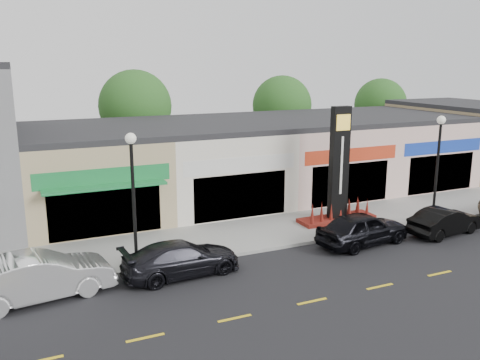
{
  "coord_description": "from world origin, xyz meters",
  "views": [
    {
      "loc": [
        -12.1,
        -17.09,
        8.27
      ],
      "look_at": [
        -2.67,
        4.0,
        2.92
      ],
      "focal_mm": 38.0,
      "sensor_mm": 36.0,
      "label": 1
    }
  ],
  "objects_px": {
    "lamp_east_near": "(438,157)",
    "car_dark_sedan": "(181,258)",
    "car_black_conv": "(445,221)",
    "car_black_sedan": "(363,228)",
    "pylon_sign": "(338,181)",
    "lamp_west_near": "(133,187)",
    "car_white_van": "(40,277)"
  },
  "relations": [
    {
      "from": "lamp_east_near",
      "to": "car_black_conv",
      "type": "xyz_separation_m",
      "value": [
        -1.15,
        -1.95,
        -2.81
      ]
    },
    {
      "from": "lamp_west_near",
      "to": "car_white_van",
      "type": "height_order",
      "value": "lamp_west_near"
    },
    {
      "from": "car_white_van",
      "to": "car_dark_sedan",
      "type": "xyz_separation_m",
      "value": [
        5.24,
        -0.05,
        -0.15
      ]
    },
    {
      "from": "pylon_sign",
      "to": "car_white_van",
      "type": "relative_size",
      "value": 1.17
    },
    {
      "from": "car_dark_sedan",
      "to": "car_black_sedan",
      "type": "distance_m",
      "value": 8.73
    },
    {
      "from": "lamp_east_near",
      "to": "lamp_west_near",
      "type": "bearing_deg",
      "value": 180.0
    },
    {
      "from": "lamp_east_near",
      "to": "car_black_conv",
      "type": "distance_m",
      "value": 3.6
    },
    {
      "from": "lamp_east_near",
      "to": "car_dark_sedan",
      "type": "relative_size",
      "value": 1.15
    },
    {
      "from": "car_black_sedan",
      "to": "car_black_conv",
      "type": "distance_m",
      "value": 4.66
    },
    {
      "from": "lamp_west_near",
      "to": "car_black_conv",
      "type": "relative_size",
      "value": 1.34
    },
    {
      "from": "lamp_west_near",
      "to": "pylon_sign",
      "type": "distance_m",
      "value": 11.19
    },
    {
      "from": "car_black_sedan",
      "to": "car_white_van",
      "type": "bearing_deg",
      "value": 82.36
    },
    {
      "from": "pylon_sign",
      "to": "lamp_east_near",
      "type": "bearing_deg",
      "value": -18.75
    },
    {
      "from": "lamp_west_near",
      "to": "car_dark_sedan",
      "type": "distance_m",
      "value": 3.44
    },
    {
      "from": "pylon_sign",
      "to": "car_black_sedan",
      "type": "xyz_separation_m",
      "value": [
        -0.79,
        -3.18,
        -1.49
      ]
    },
    {
      "from": "car_dark_sedan",
      "to": "pylon_sign",
      "type": "bearing_deg",
      "value": -76.35
    },
    {
      "from": "lamp_west_near",
      "to": "pylon_sign",
      "type": "height_order",
      "value": "pylon_sign"
    },
    {
      "from": "lamp_west_near",
      "to": "lamp_east_near",
      "type": "bearing_deg",
      "value": 0.0
    },
    {
      "from": "lamp_east_near",
      "to": "car_black_sedan",
      "type": "distance_m",
      "value": 6.55
    },
    {
      "from": "pylon_sign",
      "to": "car_black_conv",
      "type": "bearing_deg",
      "value": -43.45
    },
    {
      "from": "car_black_conv",
      "to": "pylon_sign",
      "type": "bearing_deg",
      "value": 39.29
    },
    {
      "from": "car_black_sedan",
      "to": "lamp_east_near",
      "type": "bearing_deg",
      "value": -82.66
    },
    {
      "from": "lamp_east_near",
      "to": "car_dark_sedan",
      "type": "height_order",
      "value": "lamp_east_near"
    },
    {
      "from": "lamp_east_near",
      "to": "pylon_sign",
      "type": "relative_size",
      "value": 0.91
    },
    {
      "from": "car_dark_sedan",
      "to": "car_black_sedan",
      "type": "relative_size",
      "value": 1.04
    },
    {
      "from": "lamp_east_near",
      "to": "car_white_van",
      "type": "height_order",
      "value": "lamp_east_near"
    },
    {
      "from": "car_dark_sedan",
      "to": "car_black_conv",
      "type": "height_order",
      "value": "car_dark_sedan"
    },
    {
      "from": "car_dark_sedan",
      "to": "car_black_sedan",
      "type": "height_order",
      "value": "car_black_sedan"
    },
    {
      "from": "lamp_west_near",
      "to": "car_black_sedan",
      "type": "xyz_separation_m",
      "value": [
        10.21,
        -1.48,
        -2.69
      ]
    },
    {
      "from": "lamp_east_near",
      "to": "car_black_sedan",
      "type": "relative_size",
      "value": 1.19
    },
    {
      "from": "pylon_sign",
      "to": "car_dark_sedan",
      "type": "distance_m",
      "value": 10.12
    },
    {
      "from": "lamp_west_near",
      "to": "car_dark_sedan",
      "type": "relative_size",
      "value": 1.15
    }
  ]
}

